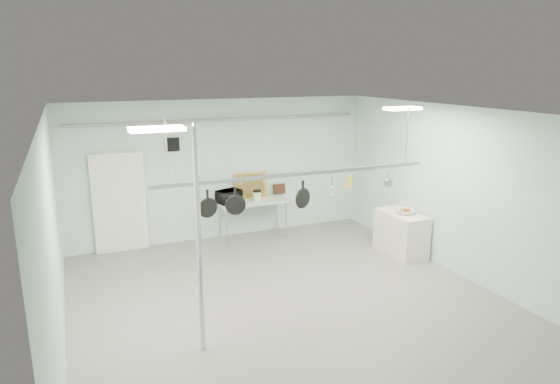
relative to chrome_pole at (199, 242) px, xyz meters
name	(u,v)px	position (x,y,z in m)	size (l,w,h in m)	color
floor	(294,308)	(1.70, 0.60, -1.60)	(8.00, 8.00, 0.00)	gray
ceiling	(296,114)	(1.70, 0.60, 1.59)	(7.00, 8.00, 0.02)	silver
back_wall	(222,170)	(1.70, 4.59, 0.00)	(7.00, 0.02, 3.20)	silver
right_wall	(466,194)	(5.19, 0.60, 0.00)	(0.02, 8.00, 3.20)	silver
door	(119,204)	(-0.60, 4.54, -0.55)	(1.10, 0.10, 2.20)	silver
wall_vent	(172,145)	(0.60, 4.57, 0.65)	(0.30, 0.04, 0.30)	black
conduit_pipe	(221,120)	(1.70, 4.50, 1.15)	(0.07, 0.07, 6.60)	gray
chrome_pole	(199,242)	(0.00, 0.00, 0.00)	(0.08, 0.08, 3.20)	silver
prep_table	(253,203)	(2.30, 4.20, -0.77)	(1.60, 0.70, 0.91)	#A4C1B3
side_cabinet	(401,233)	(4.85, 2.00, -1.15)	(0.60, 1.20, 0.90)	beige
pot_rack	(299,172)	(1.90, 0.90, 0.63)	(4.80, 0.06, 1.00)	#B7B7BC
light_panel_left	(157,129)	(-0.50, -0.20, 1.56)	(0.65, 0.30, 0.05)	white
light_panel_right	(403,108)	(4.10, 1.20, 1.56)	(0.65, 0.30, 0.05)	white
microwave	(229,196)	(1.74, 4.21, -0.55)	(0.53, 0.36, 0.29)	black
coffee_canister	(257,196)	(2.38, 4.11, -0.59)	(0.18, 0.18, 0.22)	silver
painting_large	(250,185)	(2.36, 4.50, -0.41)	(0.78, 0.05, 0.58)	gold
painting_small	(279,189)	(3.10, 4.50, -0.57)	(0.30, 0.04, 0.25)	black
fruit_bowl	(406,212)	(4.87, 1.92, -0.65)	(0.38, 0.38, 0.09)	white
skillet_left	(208,203)	(0.37, 0.90, 0.27)	(0.31, 0.06, 0.42)	black
skillet_mid	(235,200)	(0.82, 0.90, 0.27)	(0.32, 0.06, 0.43)	black
skillet_right	(303,194)	(1.98, 0.90, 0.25)	(0.34, 0.06, 0.46)	black
whisk	(332,188)	(2.53, 0.90, 0.31)	(0.17, 0.17, 0.35)	#B9BABE
grater	(349,182)	(2.86, 0.90, 0.38)	(0.09, 0.02, 0.21)	yellow
saucepan	(388,179)	(3.66, 0.90, 0.35)	(0.14, 0.09, 0.26)	#A8A7AC
fruit_cluster	(406,210)	(4.87, 1.92, -0.61)	(0.24, 0.24, 0.09)	#A60F18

